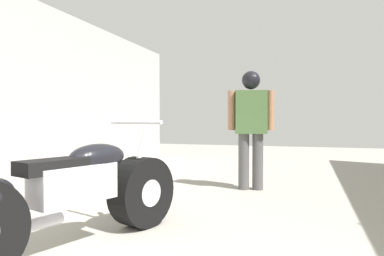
# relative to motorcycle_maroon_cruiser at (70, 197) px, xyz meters

# --- Properties ---
(ground_plane) EXTENTS (19.15, 19.15, 0.00)m
(ground_plane) POSITION_rel_motorcycle_maroon_cruiser_xyz_m (1.04, 2.04, -0.40)
(ground_plane) COLOR #9E998E
(garage_partition_left) EXTENTS (0.08, 8.78, 2.73)m
(garage_partition_left) POSITION_rel_motorcycle_maroon_cruiser_xyz_m (-2.13, 2.04, 0.96)
(garage_partition_left) COLOR #B7B5AD
(garage_partition_left) RESTS_ON ground_plane
(motorcycle_maroon_cruiser) EXTENTS (0.92, 2.06, 0.98)m
(motorcycle_maroon_cruiser) POSITION_rel_motorcycle_maroon_cruiser_xyz_m (0.00, 0.00, 0.00)
(motorcycle_maroon_cruiser) COLOR black
(motorcycle_maroon_cruiser) RESTS_ON ground_plane
(mechanic_in_blue) EXTENTS (0.66, 0.33, 1.68)m
(mechanic_in_blue) POSITION_rel_motorcycle_maroon_cruiser_xyz_m (0.91, 2.79, 0.60)
(mechanic_in_blue) COLOR #4C4C4C
(mechanic_in_blue) RESTS_ON ground_plane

